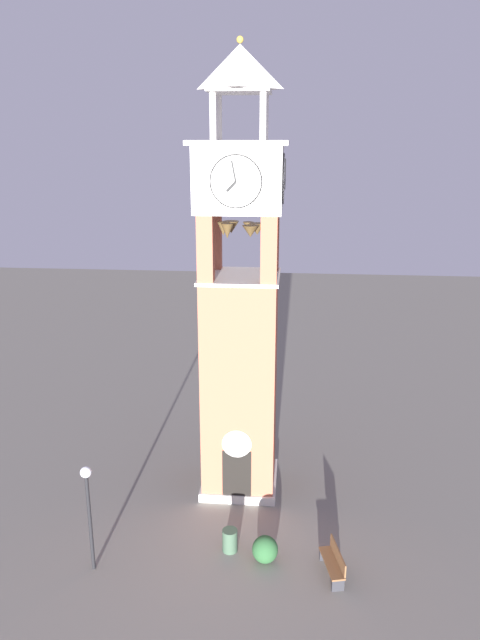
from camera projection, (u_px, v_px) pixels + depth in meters
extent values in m
plane|color=gray|center=(240.00, 483.00, 24.39)|extent=(80.00, 80.00, 0.00)
cube|color=#AD5B42|center=(240.00, 386.00, 23.14)|extent=(2.75, 2.75, 8.58)
cube|color=silver|center=(240.00, 480.00, 24.34)|extent=(2.95, 2.95, 0.35)
cube|color=black|center=(237.00, 477.00, 22.73)|extent=(1.10, 0.04, 2.20)
cylinder|color=silver|center=(237.00, 444.00, 22.33)|extent=(1.10, 0.04, 1.10)
cube|color=#AD5B42|center=(206.00, 250.00, 20.59)|extent=(0.56, 0.56, 2.44)
cube|color=#AD5B42|center=(269.00, 251.00, 20.40)|extent=(0.56, 0.56, 2.44)
cube|color=#AD5B42|center=(214.00, 240.00, 22.67)|extent=(0.56, 0.56, 2.44)
cube|color=#AD5B42|center=(272.00, 241.00, 22.48)|extent=(0.56, 0.56, 2.44)
cube|color=silver|center=(240.00, 277.00, 21.87)|extent=(2.91, 2.91, 0.12)
cone|color=brown|center=(257.00, 229.00, 21.41)|extent=(0.58, 0.58, 0.41)
cone|color=brown|center=(248.00, 227.00, 21.88)|extent=(0.40, 0.40, 0.38)
cone|color=brown|center=(231.00, 227.00, 21.87)|extent=(0.58, 0.58, 0.44)
cone|color=brown|center=(223.00, 229.00, 21.49)|extent=(0.43, 0.43, 0.49)
cone|color=brown|center=(227.00, 231.00, 20.96)|extent=(0.45, 0.45, 0.53)
cone|color=brown|center=(250.00, 231.00, 20.89)|extent=(0.58, 0.58, 0.41)
cube|color=silver|center=(240.00, 179.00, 20.85)|extent=(2.99, 2.99, 2.25)
cylinder|color=white|center=(236.00, 182.00, 19.41)|extent=(1.71, 0.05, 1.71)
torus|color=black|center=(236.00, 182.00, 19.41)|extent=(1.74, 0.06, 1.74)
cube|color=black|center=(231.00, 187.00, 19.41)|extent=(0.36, 0.03, 0.37)
cube|color=black|center=(234.00, 171.00, 19.26)|extent=(0.19, 0.03, 0.68)
cylinder|color=white|center=(244.00, 176.00, 22.29)|extent=(1.71, 0.05, 1.71)
torus|color=black|center=(244.00, 176.00, 22.29)|extent=(1.74, 0.06, 1.74)
cube|color=black|center=(240.00, 180.00, 22.41)|extent=(0.36, 0.03, 0.37)
cube|color=black|center=(242.00, 167.00, 22.26)|extent=(0.19, 0.03, 0.68)
cylinder|color=white|center=(197.00, 178.00, 20.98)|extent=(0.05, 1.71, 1.71)
torus|color=black|center=(197.00, 178.00, 20.98)|extent=(0.06, 1.74, 1.74)
cube|color=black|center=(195.00, 183.00, 20.89)|extent=(0.03, 0.36, 0.37)
cube|color=black|center=(195.00, 169.00, 20.82)|extent=(0.03, 0.19, 0.68)
cylinder|color=white|center=(283.00, 179.00, 20.72)|extent=(0.05, 1.71, 1.71)
torus|color=black|center=(283.00, 179.00, 20.72)|extent=(0.06, 1.74, 1.74)
cube|color=black|center=(285.00, 184.00, 20.62)|extent=(0.03, 0.36, 0.37)
cube|color=black|center=(285.00, 169.00, 20.56)|extent=(0.03, 0.19, 0.68)
cube|color=silver|center=(240.00, 143.00, 20.50)|extent=(3.35, 3.35, 0.16)
cylinder|color=silver|center=(213.00, 116.00, 19.54)|extent=(0.22, 0.22, 1.51)
cylinder|color=silver|center=(263.00, 116.00, 19.40)|extent=(0.22, 0.22, 1.51)
cylinder|color=silver|center=(219.00, 118.00, 21.11)|extent=(0.22, 0.22, 1.51)
cylinder|color=silver|center=(265.00, 118.00, 20.97)|extent=(0.22, 0.22, 1.51)
cube|color=silver|center=(240.00, 91.00, 20.02)|extent=(2.08, 2.08, 0.12)
pyramid|color=silver|center=(240.00, 67.00, 19.80)|extent=(2.08, 2.08, 1.40)
sphere|color=#B79338|center=(240.00, 40.00, 19.56)|extent=(0.24, 0.24, 0.24)
cube|color=brown|center=(332.00, 563.00, 19.17)|extent=(0.78, 1.66, 0.06)
cube|color=brown|center=(338.00, 555.00, 19.11)|extent=(0.40, 1.57, 0.44)
cube|color=#2D2D33|center=(338.00, 585.00, 18.55)|extent=(0.40, 0.17, 0.42)
cube|color=#2D2D33|center=(325.00, 554.00, 19.92)|extent=(0.40, 0.17, 0.42)
cylinder|color=black|center=(90.00, 524.00, 19.09)|extent=(0.12, 0.12, 3.39)
sphere|color=silver|center=(86.00, 472.00, 18.54)|extent=(0.36, 0.36, 0.36)
cylinder|color=#38513D|center=(230.00, 540.00, 20.33)|extent=(0.52, 0.52, 0.80)
ellipsoid|color=#28562D|center=(265.00, 549.00, 19.79)|extent=(0.86, 0.86, 0.91)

